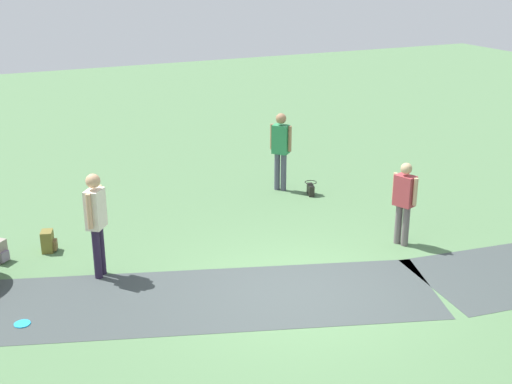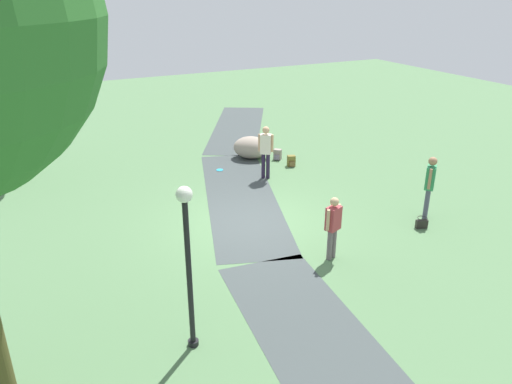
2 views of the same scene
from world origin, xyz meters
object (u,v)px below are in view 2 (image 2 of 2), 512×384
lamp_post (188,251)px  passerby_on_path (266,148)px  backpack_by_boulder (278,155)px  man_near_boulder (333,224)px  lawn_boulder (251,147)px  handbag_on_grass (422,223)px  spare_backpack_on_lawn (291,161)px  frisbee_on_grass (220,170)px  woman_with_handbag (430,183)px

lamp_post → passerby_on_path: 8.66m
backpack_by_boulder → man_near_boulder: bearing=161.4°
passerby_on_path → backpack_by_boulder: (1.52, -1.30, -0.88)m
lawn_boulder → passerby_on_path: passerby_on_path is taller
man_near_boulder → handbag_on_grass: bearing=-86.0°
spare_backpack_on_lawn → frisbee_on_grass: spare_backpack_on_lawn is taller
frisbee_on_grass → backpack_by_boulder: bearing=-87.5°
lamp_post → handbag_on_grass: lamp_post is taller
passerby_on_path → spare_backpack_on_lawn: 1.77m
woman_with_handbag → frisbee_on_grass: size_ratio=7.56×
lawn_boulder → handbag_on_grass: 7.53m
man_near_boulder → passerby_on_path: 5.54m
passerby_on_path → backpack_by_boulder: passerby_on_path is taller
handbag_on_grass → frisbee_on_grass: size_ratio=1.42×
lamp_post → woman_with_handbag: (2.18, -7.79, -0.92)m
man_near_boulder → frisbee_on_grass: bearing=0.7°
lamp_post → passerby_on_path: lamp_post is taller
man_near_boulder → frisbee_on_grass: (6.85, 0.08, -0.91)m
man_near_boulder → passerby_on_path: (5.44, -1.04, 0.15)m
lawn_boulder → frisbee_on_grass: lawn_boulder is taller
lawn_boulder → passerby_on_path: (-2.13, 0.49, 0.65)m
lamp_post → handbag_on_grass: size_ratio=9.31×
woman_with_handbag → man_near_boulder: 3.78m
passerby_on_path → frisbee_on_grass: (1.41, 1.12, -1.06)m
backpack_by_boulder → frisbee_on_grass: 2.43m
man_near_boulder → frisbee_on_grass: size_ratio=6.69×
spare_backpack_on_lawn → lamp_post: bearing=139.3°
lamp_post → handbag_on_grass: (1.70, -7.20, -1.84)m
handbag_on_grass → passerby_on_path: bearing=21.7°
lamp_post → spare_backpack_on_lawn: (7.58, -6.51, -1.79)m
handbag_on_grass → backpack_by_boulder: (6.74, 0.78, 0.05)m
woman_with_handbag → handbag_on_grass: (-0.48, 0.59, -0.92)m
lawn_boulder → passerby_on_path: 2.28m
backpack_by_boulder → frisbee_on_grass: bearing=92.5°
woman_with_handbag → frisbee_on_grass: woman_with_handbag is taller
woman_with_handbag → spare_backpack_on_lawn: bearing=13.3°
lamp_post → passerby_on_path: (6.93, -5.11, -0.91)m
woman_with_handbag → backpack_by_boulder: bearing=12.4°
man_near_boulder → backpack_by_boulder: (6.96, -2.34, -0.73)m
lawn_boulder → woman_with_handbag: 7.24m
lamp_post → woman_with_handbag: bearing=-74.4°
spare_backpack_on_lawn → woman_with_handbag: bearing=-166.7°
handbag_on_grass → backpack_by_boulder: 6.79m
lamp_post → man_near_boulder: bearing=-70.0°
backpack_by_boulder → handbag_on_grass: bearing=-173.4°
woman_with_handbag → lamp_post: bearing=105.6°
lawn_boulder → spare_backpack_on_lawn: 1.75m
handbag_on_grass → spare_backpack_on_lawn: spare_backpack_on_lawn is taller
passerby_on_path → man_near_boulder: bearing=169.2°
lawn_boulder → woman_with_handbag: bearing=-162.4°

